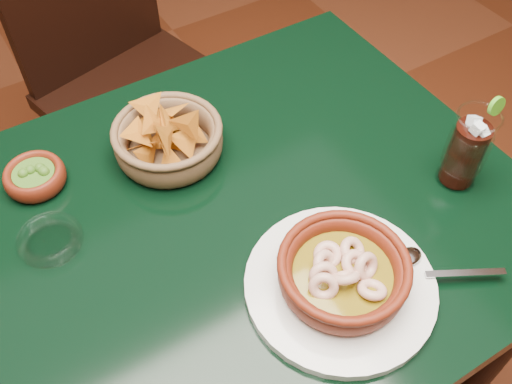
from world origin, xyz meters
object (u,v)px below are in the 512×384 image
dining_chair (126,72)px  chip_basket (168,139)px  cola_drink (467,150)px  dining_table (181,276)px  shrimp_plate (342,276)px

dining_chair → chip_basket: (-0.10, -0.53, 0.25)m
dining_chair → chip_basket: bearing=-100.6°
dining_chair → cola_drink: size_ratio=5.75×
dining_table → chip_basket: chip_basket is taller
dining_table → dining_chair: (0.18, 0.71, -0.12)m
shrimp_plate → cola_drink: cola_drink is taller
shrimp_plate → dining_table: bearing=130.8°
dining_chair → chip_basket: size_ratio=4.28×
dining_chair → cola_drink: 0.94m
shrimp_plate → chip_basket: chip_basket is taller
dining_chair → shrimp_plate: size_ratio=2.65×
shrimp_plate → dining_chair: bearing=89.7°
dining_table → shrimp_plate: shrimp_plate is taller
shrimp_plate → chip_basket: (-0.09, 0.38, 0.00)m
dining_chair → shrimp_plate: (-0.00, -0.91, 0.25)m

